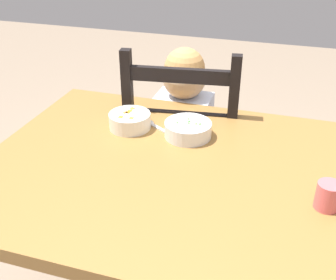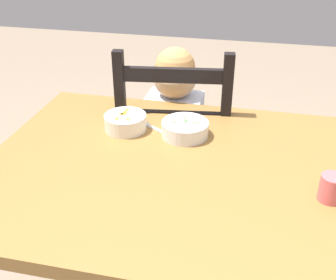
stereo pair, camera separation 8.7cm
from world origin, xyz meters
name	(u,v)px [view 1 (the left image)]	position (x,y,z in m)	size (l,w,h in m)	color
dining_table	(186,200)	(0.00, 0.00, 0.64)	(1.20, 0.87, 0.76)	olive
dining_chair	(183,162)	(-0.14, 0.48, 0.46)	(0.47, 0.47, 0.98)	black
child_figure	(182,128)	(-0.15, 0.48, 0.63)	(0.32, 0.31, 0.95)	silver
bowl_of_peas	(188,129)	(-0.05, 0.18, 0.78)	(0.15, 0.15, 0.05)	white
bowl_of_carrots	(130,120)	(-0.25, 0.18, 0.79)	(0.14, 0.14, 0.05)	white
spoon	(152,124)	(-0.18, 0.22, 0.76)	(0.13, 0.09, 0.01)	silver
drinking_cup	(328,196)	(0.38, -0.07, 0.79)	(0.06, 0.06, 0.07)	#DF6166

